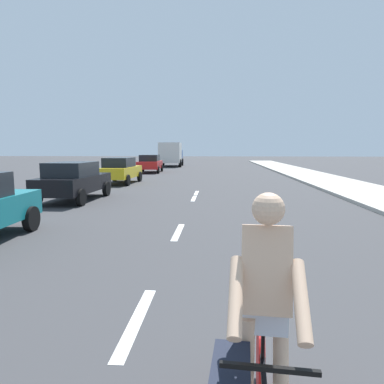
% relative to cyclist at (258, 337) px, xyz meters
% --- Properties ---
extents(ground_plane, '(160.00, 160.00, 0.00)m').
position_rel_cyclist_xyz_m(ground_plane, '(-1.27, 14.05, -0.83)').
color(ground_plane, '#38383A').
extents(sidewalk_strip, '(3.60, 80.00, 0.14)m').
position_rel_cyclist_xyz_m(sidewalk_strip, '(6.76, 16.05, -0.76)').
color(sidewalk_strip, '#B2ADA3').
rests_on(sidewalk_strip, ground).
extents(lane_stripe_2, '(0.16, 1.80, 0.01)m').
position_rel_cyclist_xyz_m(lane_stripe_2, '(-1.27, 1.74, -0.83)').
color(lane_stripe_2, white).
rests_on(lane_stripe_2, ground).
extents(lane_stripe_3, '(0.16, 1.80, 0.01)m').
position_rel_cyclist_xyz_m(lane_stripe_3, '(-1.27, 6.33, -0.83)').
color(lane_stripe_3, white).
rests_on(lane_stripe_3, ground).
extents(lane_stripe_4, '(0.16, 1.80, 0.01)m').
position_rel_cyclist_xyz_m(lane_stripe_4, '(-1.27, 12.39, -0.83)').
color(lane_stripe_4, white).
rests_on(lane_stripe_4, ground).
extents(lane_stripe_5, '(0.16, 1.80, 0.01)m').
position_rel_cyclist_xyz_m(lane_stripe_5, '(-1.27, 14.03, -0.83)').
color(lane_stripe_5, white).
rests_on(lane_stripe_5, ground).
extents(cyclist, '(0.63, 1.71, 1.82)m').
position_rel_cyclist_xyz_m(cyclist, '(0.00, 0.00, 0.00)').
color(cyclist, black).
rests_on(cyclist, ground).
extents(parked_car_black, '(1.97, 4.13, 1.57)m').
position_rel_cyclist_xyz_m(parked_car_black, '(-6.12, 11.43, 0.01)').
color(parked_car_black, black).
rests_on(parked_car_black, ground).
extents(parked_car_yellow, '(1.96, 4.03, 1.57)m').
position_rel_cyclist_xyz_m(parked_car_yellow, '(-6.17, 18.43, 0.01)').
color(parked_car_yellow, gold).
rests_on(parked_car_yellow, ground).
extents(parked_car_red, '(2.11, 4.29, 1.57)m').
position_rel_cyclist_xyz_m(parked_car_red, '(-6.24, 28.24, 0.01)').
color(parked_car_red, red).
rests_on(parked_car_red, ground).
extents(delivery_truck, '(2.87, 6.33, 2.80)m').
position_rel_cyclist_xyz_m(delivery_truck, '(-5.80, 39.10, 0.67)').
color(delivery_truck, '#23478C').
rests_on(delivery_truck, ground).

